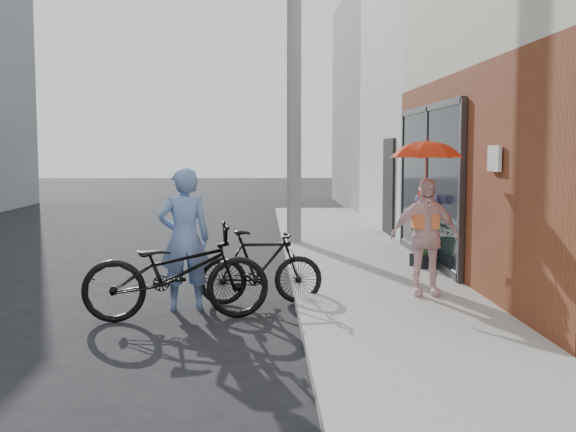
{
  "coord_description": "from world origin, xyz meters",
  "views": [
    {
      "loc": [
        0.48,
        -8.05,
        1.93
      ],
      "look_at": [
        0.8,
        0.84,
        1.1
      ],
      "focal_mm": 45.0,
      "sensor_mm": 36.0,
      "label": 1
    }
  ],
  "objects": [
    {
      "name": "bike_left",
      "position": [
        -0.49,
        0.01,
        0.55
      ],
      "size": [
        2.16,
        1.0,
        1.1
      ],
      "primitive_type": "imported",
      "rotation": [
        0.0,
        0.0,
        1.7
      ],
      "color": "black",
      "rests_on": "ground"
    },
    {
      "name": "parasol",
      "position": [
        2.49,
        0.74,
        1.94
      ],
      "size": [
        0.84,
        0.84,
        0.74
      ],
      "primitive_type": "imported",
      "color": "#F0471C",
      "rests_on": "kimono_woman"
    },
    {
      "name": "curb",
      "position": [
        0.94,
        2.0,
        0.06
      ],
      "size": [
        0.12,
        24.0,
        0.12
      ],
      "primitive_type": "cube",
      "color": "#9E9E99",
      "rests_on": "ground"
    },
    {
      "name": "utility_pole",
      "position": [
        1.1,
        6.0,
        3.5
      ],
      "size": [
        0.28,
        0.28,
        7.0
      ],
      "primitive_type": "cylinder",
      "color": "#9E9E99",
      "rests_on": "ground"
    },
    {
      "name": "kimono_woman",
      "position": [
        2.49,
        0.74,
        0.85
      ],
      "size": [
        0.86,
        0.36,
        1.45
      ],
      "primitive_type": "imported",
      "rotation": [
        0.0,
        0.0,
        -0.01
      ],
      "color": "#F5CDCE",
      "rests_on": "sidewalk"
    },
    {
      "name": "sidewalk",
      "position": [
        2.1,
        2.0,
        0.06
      ],
      "size": [
        2.2,
        24.0,
        0.12
      ],
      "primitive_type": "cube",
      "color": "gray",
      "rests_on": "ground"
    },
    {
      "name": "plaster_building",
      "position": [
        7.2,
        9.0,
        3.5
      ],
      "size": [
        8.0,
        6.0,
        7.0
      ],
      "primitive_type": "cube",
      "color": "silver",
      "rests_on": "ground"
    },
    {
      "name": "ground",
      "position": [
        0.0,
        0.0,
        0.0
      ],
      "size": [
        80.0,
        80.0,
        0.0
      ],
      "primitive_type": "plane",
      "color": "black",
      "rests_on": "ground"
    },
    {
      "name": "officer",
      "position": [
        -0.45,
        0.55,
        0.85
      ],
      "size": [
        0.69,
        0.53,
        1.71
      ],
      "primitive_type": "imported",
      "rotation": [
        0.0,
        0.0,
        3.34
      ],
      "color": "#7696D2",
      "rests_on": "ground"
    },
    {
      "name": "planter",
      "position": [
        3.0,
        2.84,
        0.22
      ],
      "size": [
        0.48,
        0.48,
        0.2
      ],
      "primitive_type": "cube",
      "rotation": [
        0.0,
        0.0,
        0.35
      ],
      "color": "black",
      "rests_on": "sidewalk"
    },
    {
      "name": "east_building_far",
      "position": [
        7.2,
        16.0,
        3.5
      ],
      "size": [
        8.0,
        8.0,
        7.0
      ],
      "primitive_type": "cube",
      "color": "gray",
      "rests_on": "ground"
    },
    {
      "name": "bike_right",
      "position": [
        0.46,
        0.82,
        0.46
      ],
      "size": [
        1.57,
        0.55,
        0.93
      ],
      "primitive_type": "imported",
      "rotation": [
        0.0,
        0.0,
        1.64
      ],
      "color": "black",
      "rests_on": "ground"
    },
    {
      "name": "potted_plant",
      "position": [
        3.0,
        2.84,
        0.62
      ],
      "size": [
        0.54,
        0.47,
        0.6
      ],
      "primitive_type": "imported",
      "color": "#2A5D25",
      "rests_on": "planter"
    }
  ]
}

